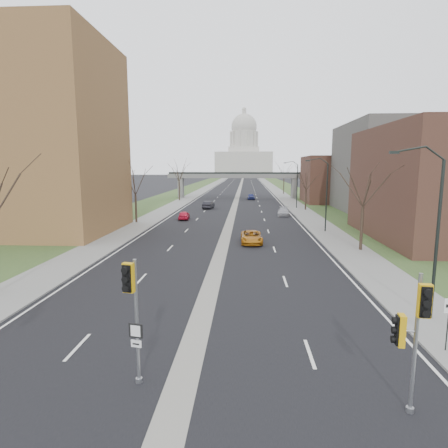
# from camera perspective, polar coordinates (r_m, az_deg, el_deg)

# --- Properties ---
(ground) EXTENTS (700.00, 700.00, 0.00)m
(ground) POSITION_cam_1_polar(r_m,az_deg,el_deg) (15.22, -6.13, -22.11)
(ground) COLOR black
(ground) RESTS_ON ground
(road_surface) EXTENTS (20.00, 600.00, 0.01)m
(road_surface) POSITION_cam_1_polar(r_m,az_deg,el_deg) (163.08, 2.59, 6.00)
(road_surface) COLOR black
(road_surface) RESTS_ON ground
(median_strip) EXTENTS (1.20, 600.00, 0.02)m
(median_strip) POSITION_cam_1_polar(r_m,az_deg,el_deg) (163.08, 2.59, 6.00)
(median_strip) COLOR gray
(median_strip) RESTS_ON ground
(sidewalk_right) EXTENTS (4.00, 600.00, 0.12)m
(sidewalk_right) POSITION_cam_1_polar(r_m,az_deg,el_deg) (163.35, 6.83, 5.97)
(sidewalk_right) COLOR gray
(sidewalk_right) RESTS_ON ground
(sidewalk_left) EXTENTS (4.00, 600.00, 0.12)m
(sidewalk_left) POSITION_cam_1_polar(r_m,az_deg,el_deg) (163.68, -1.64, 6.04)
(sidewalk_left) COLOR gray
(sidewalk_left) RESTS_ON ground
(grass_verge_right) EXTENTS (8.00, 600.00, 0.10)m
(grass_verge_right) POSITION_cam_1_polar(r_m,az_deg,el_deg) (163.82, 8.93, 5.93)
(grass_verge_right) COLOR #2A431F
(grass_verge_right) RESTS_ON ground
(grass_verge_left) EXTENTS (8.00, 600.00, 0.10)m
(grass_verge_left) POSITION_cam_1_polar(r_m,az_deg,el_deg) (164.32, -3.73, 6.03)
(grass_verge_left) COLOR #2A431F
(grass_verge_left) RESTS_ON ground
(apartment_building) EXTENTS (25.00, 16.00, 22.00)m
(apartment_building) POSITION_cam_1_polar(r_m,az_deg,el_deg) (51.46, -30.59, 11.13)
(apartment_building) COLOR olive
(apartment_building) RESTS_ON ground
(commercial_block_mid) EXTENTS (18.00, 22.00, 15.00)m
(commercial_block_mid) POSITION_cam_1_polar(r_m,az_deg,el_deg) (69.79, 25.25, 7.68)
(commercial_block_mid) COLOR #52504B
(commercial_block_mid) RESTS_ON ground
(commercial_block_far) EXTENTS (14.00, 14.00, 10.00)m
(commercial_block_far) POSITION_cam_1_polar(r_m,az_deg,el_deg) (85.24, 16.87, 6.50)
(commercial_block_far) COLOR #482D21
(commercial_block_far) RESTS_ON ground
(pedestrian_bridge) EXTENTS (34.00, 3.00, 6.45)m
(pedestrian_bridge) POSITION_cam_1_polar(r_m,az_deg,el_deg) (92.95, 1.99, 6.92)
(pedestrian_bridge) COLOR slate
(pedestrian_bridge) RESTS_ON ground
(capitol) EXTENTS (48.00, 42.00, 55.75)m
(capitol) POSITION_cam_1_polar(r_m,az_deg,el_deg) (333.06, 3.04, 10.60)
(capitol) COLOR #B9B5A9
(capitol) RESTS_ON ground
(streetlight_near) EXTENTS (2.61, 0.20, 8.70)m
(streetlight_near) POSITION_cam_1_polar(r_m,az_deg,el_deg) (20.81, 28.28, 5.39)
(streetlight_near) COLOR black
(streetlight_near) RESTS_ON sidewalk_right
(streetlight_mid) EXTENTS (2.61, 0.20, 8.70)m
(streetlight_mid) POSITION_cam_1_polar(r_m,az_deg,el_deg) (45.72, 14.50, 7.42)
(streetlight_mid) COLOR black
(streetlight_mid) RESTS_ON sidewalk_right
(streetlight_far) EXTENTS (2.61, 0.20, 8.70)m
(streetlight_far) POSITION_cam_1_polar(r_m,az_deg,el_deg) (71.42, 10.49, 7.93)
(streetlight_far) COLOR black
(streetlight_far) RESTS_ON sidewalk_right
(tree_left_b) EXTENTS (6.75, 6.75, 8.81)m
(tree_left_b) POSITION_cam_1_polar(r_m,az_deg,el_deg) (53.14, -13.42, 6.82)
(tree_left_b) COLOR #382B21
(tree_left_b) RESTS_ON sidewalk_left
(tree_left_c) EXTENTS (7.65, 7.65, 9.99)m
(tree_left_c) POSITION_cam_1_polar(r_m,az_deg,el_deg) (86.24, -6.89, 8.19)
(tree_left_c) COLOR #382B21
(tree_left_c) RESTS_ON sidewalk_left
(tree_right_a) EXTENTS (7.20, 7.20, 9.40)m
(tree_right_a) POSITION_cam_1_polar(r_m,az_deg,el_deg) (36.51, 20.60, 6.37)
(tree_right_a) COLOR #382B21
(tree_right_a) RESTS_ON sidewalk_right
(tree_right_b) EXTENTS (6.30, 6.30, 8.22)m
(tree_right_b) POSITION_cam_1_polar(r_m,az_deg,el_deg) (68.75, 12.45, 6.90)
(tree_right_b) COLOR #382B21
(tree_right_b) RESTS_ON sidewalk_right
(tree_right_c) EXTENTS (7.65, 7.65, 9.99)m
(tree_right_c) POSITION_cam_1_polar(r_m,az_deg,el_deg) (108.41, 9.15, 8.24)
(tree_right_c) COLOR #382B21
(tree_right_c) RESTS_ON sidewalk_right
(signal_pole_median) EXTENTS (0.58, 0.77, 4.62)m
(signal_pole_median) POSITION_cam_1_polar(r_m,az_deg,el_deg) (13.55, -13.80, -11.25)
(signal_pole_median) COLOR gray
(signal_pole_median) RESTS_ON ground
(signal_pole_right) EXTENTS (0.79, 0.89, 4.61)m
(signal_pole_right) POSITION_cam_1_polar(r_m,az_deg,el_deg) (13.13, 26.84, -13.58)
(signal_pole_right) COLOR gray
(signal_pole_right) RESTS_ON ground
(car_left_near) EXTENTS (1.77, 3.83, 1.27)m
(car_left_near) POSITION_cam_1_polar(r_m,az_deg,el_deg) (55.99, -6.11, 1.35)
(car_left_near) COLOR red
(car_left_near) RESTS_ON ground
(car_left_far) EXTENTS (2.02, 4.41, 1.40)m
(car_left_far) POSITION_cam_1_polar(r_m,az_deg,el_deg) (70.16, -2.38, 2.94)
(car_left_far) COLOR black
(car_left_far) RESTS_ON ground
(car_right_near) EXTENTS (2.28, 4.68, 1.28)m
(car_right_near) POSITION_cam_1_polar(r_m,az_deg,el_deg) (38.49, 4.21, -1.99)
(car_right_near) COLOR #B16B12
(car_right_near) RESTS_ON ground
(car_right_mid) EXTENTS (2.30, 4.62, 1.29)m
(car_right_mid) POSITION_cam_1_polar(r_m,az_deg,el_deg) (60.84, 9.06, 1.89)
(car_right_mid) COLOR #9C9DA3
(car_right_mid) RESTS_ON ground
(car_right_far) EXTENTS (1.77, 4.21, 1.42)m
(car_right_far) POSITION_cam_1_polar(r_m,az_deg,el_deg) (89.83, 4.15, 4.20)
(car_right_far) COLOR navy
(car_right_far) RESTS_ON ground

